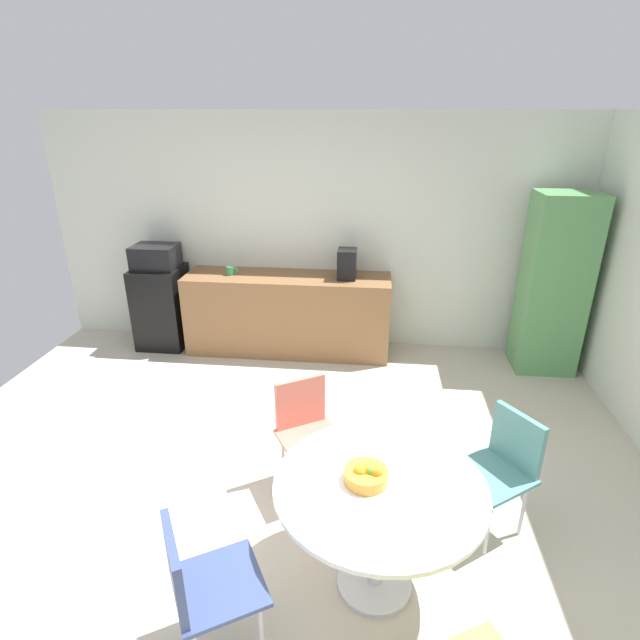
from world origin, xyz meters
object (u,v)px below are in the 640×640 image
object	(u,v)px
round_table	(379,502)
mini_fridge	(162,307)
chair_navy	(197,580)
fruit_bowl	(367,475)
chair_teal	(504,459)
coffee_maker	(347,264)
mug_white	(230,271)
microwave	(156,257)
locker_cabinet	(554,285)
chair_coral	(306,422)

from	to	relation	value
round_table	mini_fridge	bearing A→B (deg)	129.49
chair_navy	fruit_bowl	xyz separation A→B (m)	(0.78, 0.51, 0.27)
chair_teal	coffee_maker	size ratio (longest dim) A/B	2.59
chair_teal	mug_white	bearing A→B (deg)	135.15
microwave	locker_cabinet	size ratio (longest dim) A/B	0.26
locker_cabinet	chair_coral	bearing A→B (deg)	-137.36
microwave	round_table	world-z (taller)	microwave
mug_white	chair_navy	bearing A→B (deg)	-77.19
mug_white	coffee_maker	xyz separation A→B (m)	(1.29, 0.02, 0.11)
locker_cabinet	chair_navy	xyz separation A→B (m)	(-2.62, -3.45, -0.41)
locker_cabinet	round_table	xyz separation A→B (m)	(-1.77, -2.95, -0.31)
microwave	locker_cabinet	bearing A→B (deg)	-1.34
mini_fridge	chair_navy	distance (m)	3.92
mini_fridge	locker_cabinet	size ratio (longest dim) A/B	0.51
round_table	chair_teal	distance (m)	0.99
round_table	chair_coral	size ratio (longest dim) A/B	1.38
mini_fridge	coffee_maker	distance (m)	2.23
mug_white	round_table	bearing A→B (deg)	-61.30
mini_fridge	locker_cabinet	bearing A→B (deg)	-1.34
microwave	chair_navy	size ratio (longest dim) A/B	0.58
microwave	round_table	size ratio (longest dim) A/B	0.42
locker_cabinet	coffee_maker	world-z (taller)	locker_cabinet
chair_teal	mug_white	xyz separation A→B (m)	(-2.46, 2.45, 0.43)
mug_white	chair_coral	bearing A→B (deg)	-62.45
chair_teal	chair_navy	xyz separation A→B (m)	(-1.66, -1.08, 0.00)
chair_teal	fruit_bowl	bearing A→B (deg)	-146.87
round_table	fruit_bowl	world-z (taller)	fruit_bowl
locker_cabinet	mug_white	xyz separation A→B (m)	(-3.43, 0.08, 0.01)
round_table	chair_teal	bearing A→B (deg)	35.73
mini_fridge	mug_white	world-z (taller)	mug_white
mini_fridge	fruit_bowl	world-z (taller)	mini_fridge
coffee_maker	mug_white	bearing A→B (deg)	-178.95
microwave	chair_navy	world-z (taller)	microwave
mug_white	microwave	bearing A→B (deg)	178.42
chair_navy	fruit_bowl	world-z (taller)	fruit_bowl
round_table	mug_white	size ratio (longest dim) A/B	8.87
chair_teal	locker_cabinet	bearing A→B (deg)	67.86
chair_coral	coffee_maker	world-z (taller)	coffee_maker
chair_teal	coffee_maker	distance (m)	2.79
round_table	chair_teal	size ratio (longest dim) A/B	1.38
fruit_bowl	chair_coral	bearing A→B (deg)	118.08
locker_cabinet	chair_coral	distance (m)	3.14
chair_teal	chair_navy	bearing A→B (deg)	-146.97
mini_fridge	chair_navy	bearing A→B (deg)	-64.96
microwave	chair_teal	world-z (taller)	microwave
microwave	coffee_maker	xyz separation A→B (m)	(2.15, 0.00, -0.02)
chair_navy	mug_white	world-z (taller)	mug_white
chair_navy	locker_cabinet	bearing A→B (deg)	52.75
round_table	coffee_maker	xyz separation A→B (m)	(-0.37, 3.05, 0.44)
microwave	coffee_maker	world-z (taller)	coffee_maker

